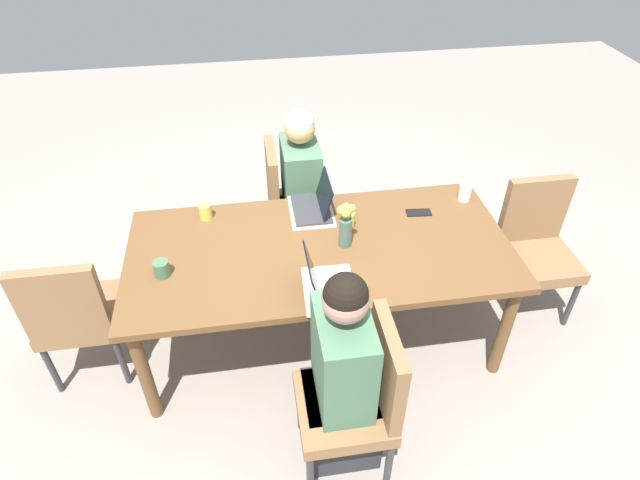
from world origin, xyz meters
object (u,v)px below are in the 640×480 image
coffee_mug_near_right (348,220)px  coffee_mug_centre_left (465,193)px  chair_near_left_mid (360,394)px  phone_black (419,213)px  person_far_left_near (301,199)px  person_near_left_mid (342,382)px  flower_vase (345,223)px  coffee_mug_centre_right (205,211)px  chair_head_right_left_far (536,242)px  coffee_mug_near_left (162,269)px  dining_table (320,256)px  laptop_far_left_near (315,204)px  chair_head_left_right_near (76,312)px  laptop_near_left_mid (324,284)px  chair_far_left_near (290,199)px

coffee_mug_near_right → coffee_mug_centre_left: (0.77, 0.17, -0.00)m
chair_near_left_mid → phone_black: (0.58, 1.05, 0.23)m
coffee_mug_near_right → person_far_left_near: bearing=107.6°
person_near_left_mid → flower_vase: (0.15, 0.76, 0.35)m
chair_near_left_mid → coffee_mug_centre_right: 1.41m
chair_head_right_left_far → coffee_mug_near_left: (-2.25, -0.22, 0.28)m
person_near_left_mid → coffee_mug_near_left: person_near_left_mid is taller
flower_vase → dining_table: bearing=179.7°
person_far_left_near → laptop_far_left_near: bearing=-85.8°
coffee_mug_centre_right → chair_head_left_right_near: bearing=-148.5°
coffee_mug_centre_left → laptop_near_left_mid: bearing=-145.9°
coffee_mug_centre_right → phone_black: (1.27, -0.15, -0.04)m
chair_near_left_mid → laptop_near_left_mid: (-0.09, 0.48, 0.27)m
coffee_mug_centre_left → coffee_mug_centre_right: coffee_mug_centre_left is taller
chair_far_left_near → person_far_left_near: 0.10m
coffee_mug_near_left → coffee_mug_near_right: 1.07m
chair_head_left_right_near → laptop_near_left_mid: size_ratio=2.81×
coffee_mug_centre_right → laptop_near_left_mid: bearing=-50.3°
person_near_left_mid → chair_head_left_right_near: size_ratio=1.33×
chair_head_left_right_near → laptop_far_left_near: (1.38, 0.42, 0.27)m
person_near_left_mid → laptop_far_left_near: bearing=88.2°
coffee_mug_centre_right → chair_far_left_near: bearing=40.4°
coffee_mug_near_right → coffee_mug_centre_right: size_ratio=1.10×
person_far_left_near → person_near_left_mid: bearing=-90.1°
chair_head_left_right_near → coffee_mug_centre_right: size_ratio=9.67×
person_far_left_near → coffee_mug_near_left: person_far_left_near is taller
coffee_mug_near_right → coffee_mug_centre_left: bearing=12.5°
person_far_left_near → person_near_left_mid: (-0.00, -1.54, 0.00)m
flower_vase → laptop_near_left_mid: size_ratio=0.87×
chair_far_left_near → flower_vase: 0.95m
chair_far_left_near → chair_head_right_left_far: bearing=-26.0°
chair_near_left_mid → coffee_mug_near_left: 1.19m
person_far_left_near → phone_black: person_far_left_near is taller
dining_table → phone_black: phone_black is taller
coffee_mug_centre_right → person_near_left_mid: bearing=-61.5°
person_near_left_mid → phone_black: size_ratio=7.97×
chair_head_right_left_far → coffee_mug_centre_left: size_ratio=9.02×
coffee_mug_centre_right → phone_black: coffee_mug_centre_right is taller
chair_near_left_mid → phone_black: size_ratio=6.00×
person_near_left_mid → chair_head_right_left_far: person_near_left_mid is taller
dining_table → chair_head_right_left_far: 1.42m
laptop_near_left_mid → coffee_mug_near_left: bearing=163.4°
chair_head_left_right_near → coffee_mug_near_left: bearing=-3.7°
dining_table → laptop_near_left_mid: laptop_near_left_mid is taller
person_far_left_near → chair_near_left_mid: (0.07, -1.60, -0.03)m
coffee_mug_near_left → laptop_near_left_mid: bearing=-16.6°
person_far_left_near → chair_head_left_right_near: size_ratio=1.33×
chair_near_left_mid → chair_head_left_right_near: bearing=152.1°
coffee_mug_near_left → laptop_far_left_near: bearing=27.6°
flower_vase → chair_head_right_left_far: bearing=5.2°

